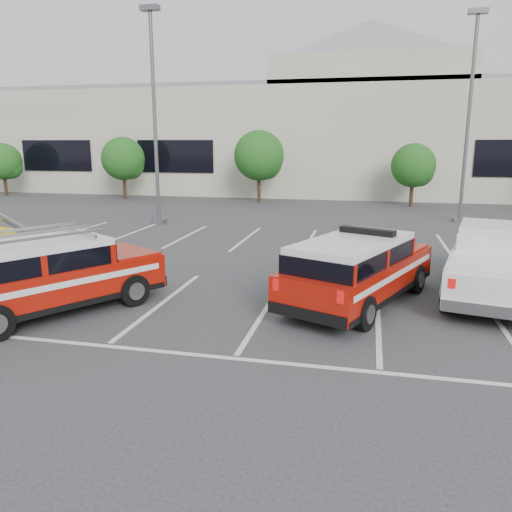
# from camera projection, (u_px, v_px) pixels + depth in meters

# --- Properties ---
(ground) EXTENTS (120.00, 120.00, 0.00)m
(ground) POSITION_uv_depth(u_px,v_px,m) (265.00, 311.00, 12.24)
(ground) COLOR #2F2F31
(ground) RESTS_ON ground
(stall_markings) EXTENTS (23.00, 15.00, 0.01)m
(stall_markings) POSITION_uv_depth(u_px,v_px,m) (293.00, 267.00, 16.52)
(stall_markings) COLOR silver
(stall_markings) RESTS_ON ground
(convention_building) EXTENTS (60.00, 16.99, 13.20)m
(convention_building) POSITION_uv_depth(u_px,v_px,m) (345.00, 134.00, 41.44)
(convention_building) COLOR beige
(convention_building) RESTS_ON ground
(tree_far_left) EXTENTS (2.77, 2.77, 3.99)m
(tree_far_left) POSITION_uv_depth(u_px,v_px,m) (4.00, 163.00, 38.00)
(tree_far_left) COLOR #3F2B19
(tree_far_left) RESTS_ON ground
(tree_left) EXTENTS (3.07, 3.07, 4.42)m
(tree_left) POSITION_uv_depth(u_px,v_px,m) (125.00, 160.00, 35.79)
(tree_left) COLOR #3F2B19
(tree_left) RESTS_ON ground
(tree_mid_left) EXTENTS (3.37, 3.37, 4.85)m
(tree_mid_left) POSITION_uv_depth(u_px,v_px,m) (260.00, 157.00, 33.58)
(tree_mid_left) COLOR #3F2B19
(tree_mid_left) RESTS_ON ground
(tree_mid_right) EXTENTS (2.77, 2.77, 3.99)m
(tree_mid_right) POSITION_uv_depth(u_px,v_px,m) (415.00, 167.00, 31.55)
(tree_mid_right) COLOR #3F2B19
(tree_mid_right) RESTS_ON ground
(light_pole_left) EXTENTS (0.90, 0.60, 10.24)m
(light_pole_left) POSITION_uv_depth(u_px,v_px,m) (155.00, 118.00, 24.22)
(light_pole_left) COLOR #59595E
(light_pole_left) RESTS_ON ground
(light_pole_mid) EXTENTS (0.90, 0.60, 10.24)m
(light_pole_mid) POSITION_uv_depth(u_px,v_px,m) (469.00, 119.00, 24.79)
(light_pole_mid) COLOR #59595E
(light_pole_mid) RESTS_ON ground
(fire_chief_suv) EXTENTS (3.91, 5.73, 1.90)m
(fire_chief_suv) POSITION_uv_depth(u_px,v_px,m) (358.00, 274.00, 12.62)
(fire_chief_suv) COLOR #961107
(fire_chief_suv) RESTS_ON ground
(white_pickup) EXTENTS (3.33, 6.34, 1.85)m
(white_pickup) POSITION_uv_depth(u_px,v_px,m) (493.00, 268.00, 13.42)
(white_pickup) COLOR silver
(white_pickup) RESTS_ON ground
(ladder_suv) EXTENTS (4.45, 5.43, 2.03)m
(ladder_suv) POSITION_uv_depth(u_px,v_px,m) (47.00, 281.00, 11.90)
(ladder_suv) COLOR #961107
(ladder_suv) RESTS_ON ground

